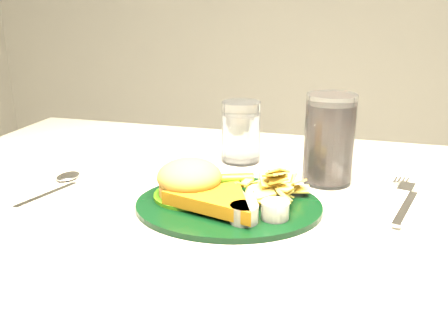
% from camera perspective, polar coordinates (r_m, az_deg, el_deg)
% --- Properties ---
extents(dinner_plate, '(0.31, 0.28, 0.06)m').
position_cam_1_polar(dinner_plate, '(0.74, 0.53, -2.39)').
color(dinner_plate, black).
rests_on(dinner_plate, table).
extents(water_glass, '(0.09, 0.09, 0.12)m').
position_cam_1_polar(water_glass, '(0.95, 1.95, 4.14)').
color(water_glass, white).
rests_on(water_glass, table).
extents(cola_glass, '(0.10, 0.10, 0.15)m').
position_cam_1_polar(cola_glass, '(0.85, 11.93, 3.23)').
color(cola_glass, black).
rests_on(cola_glass, table).
extents(fork_napkin, '(0.18, 0.21, 0.01)m').
position_cam_1_polar(fork_napkin, '(0.80, 19.96, -4.04)').
color(fork_napkin, white).
rests_on(fork_napkin, table).
extents(spoon, '(0.09, 0.17, 0.01)m').
position_cam_1_polar(spoon, '(0.84, -19.64, -2.75)').
color(spoon, white).
rests_on(spoon, table).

